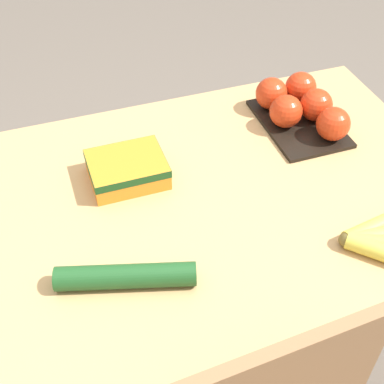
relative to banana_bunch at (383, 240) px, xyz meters
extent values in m
plane|color=#665B51|center=(0.31, -0.23, -0.75)|extent=(12.00, 12.00, 0.00)
cube|color=tan|center=(0.31, -0.23, -0.03)|extent=(1.19, 0.77, 0.03)
cylinder|color=tan|center=(-0.23, -0.56, -0.40)|extent=(0.06, 0.06, 0.71)
sphere|color=brown|center=(0.07, -0.02, 0.00)|extent=(0.03, 0.03, 0.03)
cylinder|color=#DBCC47|center=(-0.01, -0.04, 0.00)|extent=(0.16, 0.06, 0.03)
cube|color=black|center=(-0.03, -0.41, -0.01)|extent=(0.17, 0.26, 0.01)
sphere|color=red|center=(-0.07, -0.49, 0.03)|extent=(0.08, 0.08, 0.08)
sphere|color=red|center=(0.01, -0.49, 0.03)|extent=(0.08, 0.08, 0.08)
sphere|color=red|center=(-0.07, -0.41, 0.03)|extent=(0.08, 0.08, 0.08)
sphere|color=red|center=(0.01, -0.41, 0.03)|extent=(0.08, 0.08, 0.08)
sphere|color=red|center=(-0.07, -0.33, 0.03)|extent=(0.08, 0.08, 0.08)
cube|color=orange|center=(0.42, -0.35, 0.01)|extent=(0.16, 0.13, 0.05)
cube|color=#19471E|center=(0.42, -0.35, 0.03)|extent=(0.17, 0.13, 0.02)
cylinder|color=#1E5123|center=(0.49, -0.07, 0.01)|extent=(0.26, 0.11, 0.05)
camera|label=1|loc=(0.57, 0.53, 0.78)|focal=50.00mm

